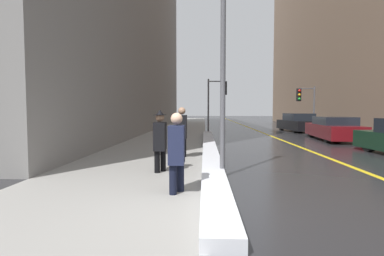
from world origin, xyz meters
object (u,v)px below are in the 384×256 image
traffic_light_far (304,99)px  parked_car_black (298,123)px  pedestrian_nearside (177,149)px  pedestrian_in_fedora (160,138)px  lamp_post (223,49)px  traffic_light_near (218,94)px  pedestrian_trailing (182,130)px  parked_car_maroon (333,129)px

traffic_light_far → parked_car_black: (-0.17, 0.77, -1.71)m
traffic_light_far → pedestrian_nearside: size_ratio=2.16×
pedestrian_in_fedora → lamp_post: bearing=73.5°
traffic_light_near → pedestrian_in_fedora: traffic_light_near is taller
pedestrian_nearside → parked_car_black: pedestrian_nearside is taller
pedestrian_trailing → parked_car_black: 14.72m
traffic_light_near → pedestrian_in_fedora: (-2.05, -13.03, -1.79)m
traffic_light_near → traffic_light_far: size_ratio=1.13×
lamp_post → parked_car_maroon: lamp_post is taller
traffic_light_far → pedestrian_in_fedora: (-8.18, -14.20, -1.48)m
traffic_light_near → traffic_light_far: 6.25m
traffic_light_far → pedestrian_nearside: (-7.59, -16.09, -1.50)m
traffic_light_far → parked_car_black: 1.89m
traffic_light_near → parked_car_maroon: (5.83, -4.44, -2.05)m
pedestrian_in_fedora → parked_car_maroon: 11.65m
pedestrian_trailing → parked_car_maroon: bearing=128.7°
parked_car_black → pedestrian_nearside: bearing=151.6°
pedestrian_in_fedora → traffic_light_near: bearing=170.3°
traffic_light_near → pedestrian_in_fedora: bearing=-106.1°
pedestrian_in_fedora → pedestrian_trailing: bearing=170.5°
traffic_light_near → pedestrian_in_fedora: 13.31m
lamp_post → traffic_light_far: lamp_post is taller
parked_car_maroon → pedestrian_nearside: bearing=150.5°
lamp_post → parked_car_black: bearing=67.2°
pedestrian_nearside → pedestrian_trailing: size_ratio=0.91×
pedestrian_in_fedora → parked_car_black: 16.98m
traffic_light_near → pedestrian_trailing: (-1.68, -10.64, -1.73)m
parked_car_maroon → pedestrian_in_fedora: bearing=142.8°
pedestrian_in_fedora → parked_car_maroon: pedestrian_in_fedora is taller
traffic_light_near → lamp_post: bearing=-99.4°
pedestrian_trailing → traffic_light_near: bearing=170.2°
pedestrian_in_fedora → pedestrian_trailing: 2.42m
traffic_light_far → parked_car_maroon: (-0.30, -5.61, -1.74)m
traffic_light_far → pedestrian_nearside: 17.85m
parked_car_maroon → pedestrian_trailing: bearing=134.8°
parked_car_black → pedestrian_trailing: bearing=144.1°
lamp_post → pedestrian_trailing: 3.67m
traffic_light_near → pedestrian_trailing: bearing=-106.1°
pedestrian_in_fedora → pedestrian_trailing: size_ratio=0.95×
pedestrian_in_fedora → parked_car_black: size_ratio=0.35×
traffic_light_far → traffic_light_near: bearing=9.6°
lamp_post → pedestrian_nearside: bearing=-122.7°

